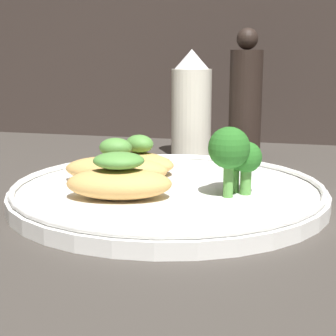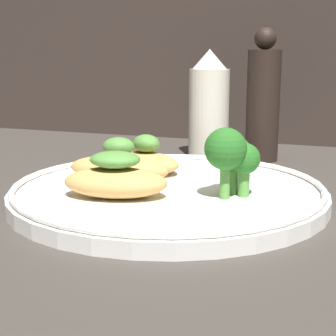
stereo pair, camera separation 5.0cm
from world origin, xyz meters
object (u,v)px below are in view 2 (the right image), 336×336
Objects in this scene: sauce_bottle at (209,106)px; pepper_grinder at (263,101)px; broccoli_bunch at (232,154)px; plate at (168,192)px.

pepper_grinder is at bearing -0.00° from sauce_bottle.
pepper_grinder reaches higher than sauce_bottle.
broccoli_bunch is 25.68cm from pepper_grinder.
plate is 1.73× the size of pepper_grinder.
broccoli_bunch is at bearing -85.54° from pepper_grinder.
pepper_grinder is (4.65, 24.46, 7.23)cm from plate.
plate is at bearing -82.91° from sauce_bottle.
pepper_grinder reaches higher than broccoli_bunch.
plate is 8.01cm from broccoli_bunch.
plate is 2.04× the size of sauce_bottle.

